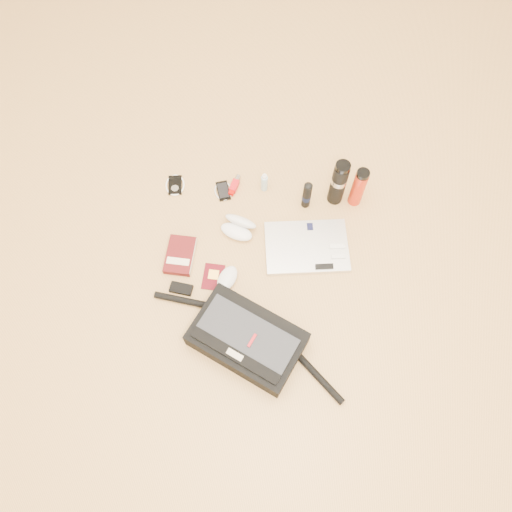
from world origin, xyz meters
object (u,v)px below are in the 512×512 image
messenger_bag (247,339)px  laptop (307,247)px  book (180,255)px  thermos_black (339,183)px  thermos_red (358,187)px

messenger_bag → laptop: (0.19, 0.46, -0.04)m
book → thermos_black: bearing=30.7°
laptop → thermos_red: (0.18, 0.28, 0.10)m
messenger_bag → laptop: messenger_bag is taller
messenger_bag → thermos_red: 0.82m
messenger_bag → book: messenger_bag is taller
laptop → thermos_black: thermos_black is taller
thermos_red → laptop: bearing=-123.4°
laptop → book: size_ratio=2.21×
messenger_bag → thermos_red: thermos_red is taller
book → laptop: bearing=11.8°
thermos_black → messenger_bag: bearing=-110.8°
book → thermos_black: size_ratio=0.69×
messenger_bag → thermos_red: bearing=83.9°
messenger_bag → thermos_red: size_ratio=3.62×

